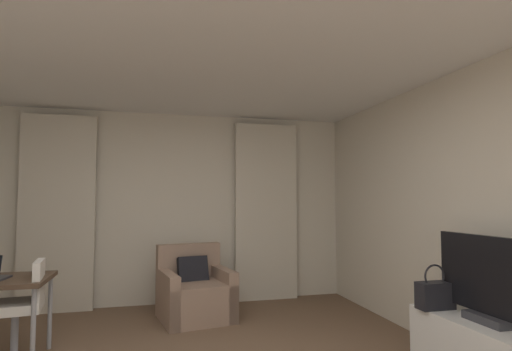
{
  "coord_description": "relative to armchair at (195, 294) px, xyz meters",
  "views": [
    {
      "loc": [
        -0.2,
        -2.73,
        1.41
      ],
      "look_at": [
        0.78,
        1.14,
        1.65
      ],
      "focal_mm": 28.58,
      "sensor_mm": 36.0,
      "label": 1
    }
  ],
  "objects": [
    {
      "name": "curtain_left_panel",
      "position": [
        -1.67,
        0.69,
        0.96
      ],
      "size": [
        0.9,
        0.06,
        2.5
      ],
      "color": "beige",
      "rests_on": "ground"
    },
    {
      "name": "handbag_primary",
      "position": [
        1.8,
        -1.97,
        0.33
      ],
      "size": [
        0.3,
        0.14,
        0.37
      ],
      "color": "black",
      "rests_on": "tv_console"
    },
    {
      "name": "armchair",
      "position": [
        0.0,
        0.0,
        0.0
      ],
      "size": [
        0.92,
        0.92,
        0.86
      ],
      "color": "#997A66",
      "rests_on": "ground"
    },
    {
      "name": "wall_window",
      "position": [
        -0.3,
        0.82,
        1.01
      ],
      "size": [
        5.12,
        0.06,
        2.6
      ],
      "color": "beige",
      "rests_on": "ground"
    },
    {
      "name": "wall_right",
      "position": [
        2.23,
        -2.21,
        1.01
      ],
      "size": [
        0.06,
        6.12,
        2.6
      ],
      "color": "beige",
      "rests_on": "ground"
    },
    {
      "name": "curtain_right_panel",
      "position": [
        1.08,
        0.69,
        0.96
      ],
      "size": [
        0.9,
        0.06,
        2.5
      ],
      "color": "beige",
      "rests_on": "ground"
    },
    {
      "name": "ceiling",
      "position": [
        -0.3,
        -2.21,
        2.34
      ],
      "size": [
        5.12,
        6.12,
        0.06
      ],
      "primitive_type": "cube",
      "color": "white",
      "rests_on": "wall_left"
    },
    {
      "name": "tv_flatscreen",
      "position": [
        1.93,
        -2.41,
        0.51
      ],
      "size": [
        0.2,
        0.98,
        0.64
      ],
      "color": "#333338",
      "rests_on": "tv_console"
    },
    {
      "name": "desk_chair",
      "position": [
        -1.58,
        -1.01,
        0.1
      ],
      "size": [
        0.48,
        0.48,
        0.88
      ],
      "color": "gray",
      "rests_on": "ground"
    }
  ]
}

